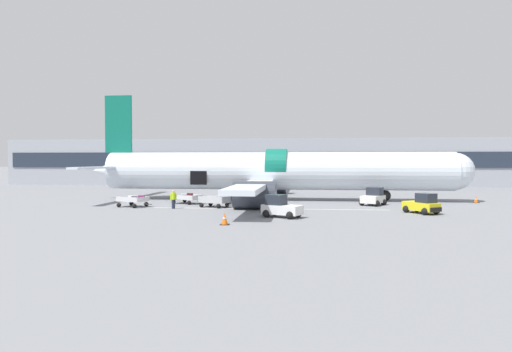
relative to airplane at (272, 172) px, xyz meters
name	(u,v)px	position (x,y,z in m)	size (l,w,h in m)	color
ground_plane	(276,205)	(0.73, -5.13, -2.93)	(500.00, 500.00, 0.00)	slate
apron_marking_line	(255,209)	(-0.78, -8.74, -2.93)	(22.54, 0.50, 0.01)	silver
terminal_strip	(290,162)	(0.73, 31.17, 0.93)	(96.08, 11.60, 7.72)	#9EA3AD
airplane	(272,172)	(0.00, 0.00, 0.00)	(39.75, 35.98, 11.12)	silver
baggage_tug_lead	(373,198)	(9.72, -4.54, -2.24)	(2.62, 2.85, 1.64)	silver
baggage_tug_mid	(422,205)	(12.53, -10.90, -2.26)	(2.59, 3.11, 1.61)	yellow
baggage_tug_rear	(280,208)	(1.73, -14.45, -2.24)	(3.20, 2.53, 1.64)	white
baggage_cart_loading	(216,202)	(-4.38, -7.89, -2.47)	(3.46, 2.39, 0.98)	#B7BABF
baggage_cart_queued	(188,199)	(-7.72, -4.91, -2.48)	(3.65, 2.66, 1.01)	silver
baggage_cart_empty	(134,201)	(-11.62, -8.44, -2.44)	(3.43, 2.51, 1.03)	silver
ground_crew_loader_a	(243,196)	(-2.17, -5.96, -2.03)	(0.59, 0.51, 1.73)	#2D2D33
ground_crew_loader_b	(173,199)	(-7.74, -9.45, -2.09)	(0.53, 0.49, 1.60)	#1E2338
ground_crew_driver	(257,196)	(-0.83, -6.60, -2.01)	(0.58, 0.55, 1.76)	#2D2D33
ground_crew_supervisor	(230,196)	(-3.58, -5.00, -2.12)	(0.49, 0.49, 1.55)	#1E2338
safety_cone_nose	(476,200)	(20.07, -0.81, -2.63)	(0.55, 0.55, 0.65)	black
safety_cone_engine_left	(225,219)	(-1.60, -18.66, -2.57)	(0.58, 0.58, 0.78)	black
safety_cone_wingtip	(270,206)	(0.54, -9.38, -2.59)	(0.57, 0.57, 0.74)	black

